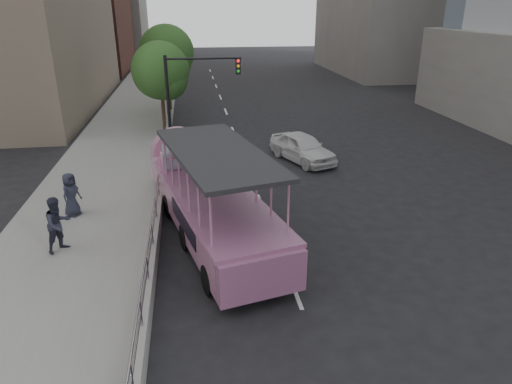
{
  "coord_description": "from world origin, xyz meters",
  "views": [
    {
      "loc": [
        -1.7,
        -13.04,
        7.68
      ],
      "look_at": [
        0.41,
        1.6,
        1.58
      ],
      "focal_mm": 32.0,
      "sensor_mm": 36.0,
      "label": 1
    }
  ],
  "objects": [
    {
      "name": "ground",
      "position": [
        0.0,
        0.0,
        0.0
      ],
      "size": [
        160.0,
        160.0,
        0.0
      ],
      "primitive_type": "plane",
      "color": "black"
    },
    {
      "name": "sidewalk",
      "position": [
        -5.75,
        10.0,
        0.15
      ],
      "size": [
        5.5,
        80.0,
        0.3
      ],
      "primitive_type": "cube",
      "color": "gray",
      "rests_on": "ground"
    },
    {
      "name": "kerb_wall",
      "position": [
        -3.12,
        2.0,
        0.48
      ],
      "size": [
        0.24,
        30.0,
        0.36
      ],
      "primitive_type": "cube",
      "color": "gray",
      "rests_on": "sidewalk"
    },
    {
      "name": "guardrail",
      "position": [
        -3.12,
        2.0,
        1.14
      ],
      "size": [
        0.07,
        22.0,
        0.71
      ],
      "color": "#A8A8AD",
      "rests_on": "kerb_wall"
    },
    {
      "name": "duck_boat",
      "position": [
        -1.28,
        2.15,
        1.27
      ],
      "size": [
        4.78,
        10.57,
        3.42
      ],
      "color": "black",
      "rests_on": "ground"
    },
    {
      "name": "car",
      "position": [
        4.01,
        9.38,
        0.74
      ],
      "size": [
        3.24,
        4.67,
        1.48
      ],
      "primitive_type": "imported",
      "rotation": [
        0.0,
        0.0,
        0.38
      ],
      "color": "silver",
      "rests_on": "ground"
    },
    {
      "name": "pedestrian_mid",
      "position": [
        -6.07,
        0.71,
        1.22
      ],
      "size": [
        1.12,
        1.13,
        1.84
      ],
      "primitive_type": "imported",
      "rotation": [
        0.0,
        0.0,
        0.84
      ],
      "color": "#252837",
      "rests_on": "sidewalk"
    },
    {
      "name": "pedestrian_far",
      "position": [
        -6.29,
        3.43,
        1.14
      ],
      "size": [
        0.86,
        0.97,
        1.67
      ],
      "primitive_type": "imported",
      "rotation": [
        0.0,
        0.0,
        1.07
      ],
      "color": "#252837",
      "rests_on": "sidewalk"
    },
    {
      "name": "parking_sign",
      "position": [
        -2.62,
        5.67,
        1.73
      ],
      "size": [
        0.27,
        0.58,
        2.76
      ],
      "color": "black",
      "rests_on": "ground"
    },
    {
      "name": "traffic_signal",
      "position": [
        -1.7,
        12.5,
        3.5
      ],
      "size": [
        4.2,
        0.32,
        5.2
      ],
      "color": "black",
      "rests_on": "ground"
    },
    {
      "name": "street_tree_near",
      "position": [
        -3.3,
        15.93,
        3.82
      ],
      "size": [
        3.52,
        3.52,
        5.72
      ],
      "color": "#362418",
      "rests_on": "ground"
    },
    {
      "name": "street_tree_far",
      "position": [
        -3.1,
        21.93,
        4.31
      ],
      "size": [
        3.97,
        3.97,
        6.45
      ],
      "color": "#362418",
      "rests_on": "ground"
    }
  ]
}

